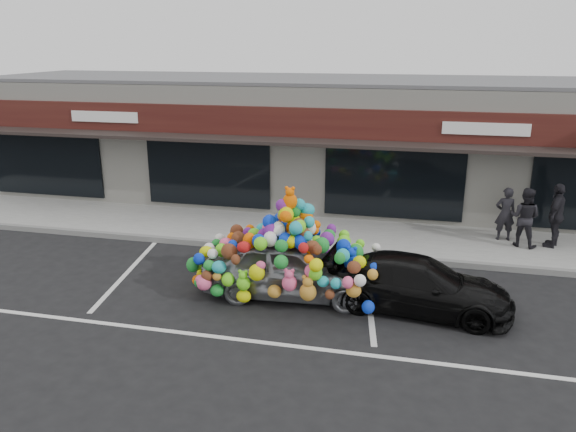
% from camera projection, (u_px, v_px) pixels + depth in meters
% --- Properties ---
extents(ground, '(90.00, 90.00, 0.00)m').
position_uv_depth(ground, '(247.00, 288.00, 13.09)').
color(ground, black).
rests_on(ground, ground).
extents(shop_building, '(24.00, 7.20, 4.31)m').
position_uv_depth(shop_building, '(315.00, 139.00, 20.30)').
color(shop_building, silver).
rests_on(shop_building, ground).
extents(sidewalk, '(26.00, 3.00, 0.15)m').
position_uv_depth(sidewalk, '(287.00, 232.00, 16.79)').
color(sidewalk, gray).
rests_on(sidewalk, ground).
extents(kerb, '(26.00, 0.18, 0.16)m').
position_uv_depth(kerb, '(274.00, 249.00, 15.39)').
color(kerb, slate).
rests_on(kerb, ground).
extents(parking_stripe_left, '(0.73, 4.37, 0.01)m').
position_uv_depth(parking_stripe_left, '(127.00, 273.00, 13.97)').
color(parking_stripe_left, silver).
rests_on(parking_stripe_left, ground).
extents(parking_stripe_mid, '(0.73, 4.37, 0.01)m').
position_uv_depth(parking_stripe_mid, '(369.00, 297.00, 12.67)').
color(parking_stripe_mid, silver).
rests_on(parking_stripe_mid, ground).
extents(lane_line, '(14.00, 0.12, 0.01)m').
position_uv_depth(lane_line, '(313.00, 348.00, 10.51)').
color(lane_line, silver).
rests_on(lane_line, ground).
extents(toy_car, '(2.89, 4.34, 2.47)m').
position_uv_depth(toy_car, '(291.00, 260.00, 12.53)').
color(toy_car, '#9CA3A6').
rests_on(toy_car, ground).
extents(black_sedan, '(2.06, 4.10, 1.14)m').
position_uv_depth(black_sedan, '(418.00, 285.00, 11.91)').
color(black_sedan, black).
rests_on(black_sedan, ground).
extents(pedestrian_a, '(0.59, 0.42, 1.52)m').
position_uv_depth(pedestrian_a, '(505.00, 214.00, 15.68)').
color(pedestrian_a, black).
rests_on(pedestrian_a, sidewalk).
extents(pedestrian_b, '(0.97, 0.88, 1.64)m').
position_uv_depth(pedestrian_b, '(525.00, 217.00, 15.18)').
color(pedestrian_b, black).
rests_on(pedestrian_b, sidewalk).
extents(pedestrian_c, '(1.12, 0.83, 1.77)m').
position_uv_depth(pedestrian_c, '(556.00, 215.00, 15.12)').
color(pedestrian_c, black).
rests_on(pedestrian_c, sidewalk).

